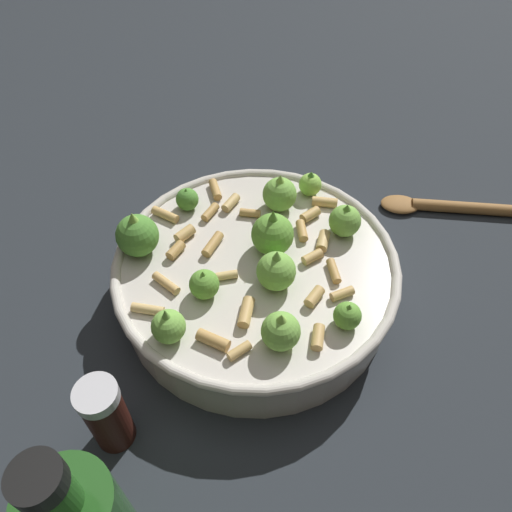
# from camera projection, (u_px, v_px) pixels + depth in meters

# --- Properties ---
(ground_plane) EXTENTS (2.40, 2.40, 0.00)m
(ground_plane) POSITION_uv_depth(u_px,v_px,m) (256.00, 295.00, 0.59)
(ground_plane) COLOR #23282D
(cooking_pan) EXTENTS (0.31, 0.31, 0.12)m
(cooking_pan) POSITION_uv_depth(u_px,v_px,m) (255.00, 274.00, 0.56)
(cooking_pan) COLOR beige
(cooking_pan) RESTS_ON ground
(pepper_shaker) EXTENTS (0.04, 0.04, 0.09)m
(pepper_shaker) POSITION_uv_depth(u_px,v_px,m) (106.00, 415.00, 0.44)
(pepper_shaker) COLOR #33140F
(pepper_shaker) RESTS_ON ground
(wooden_spoon) EXTENTS (0.26, 0.04, 0.02)m
(wooden_spoon) POSITION_uv_depth(u_px,v_px,m) (465.00, 208.00, 0.67)
(wooden_spoon) COLOR olive
(wooden_spoon) RESTS_ON ground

